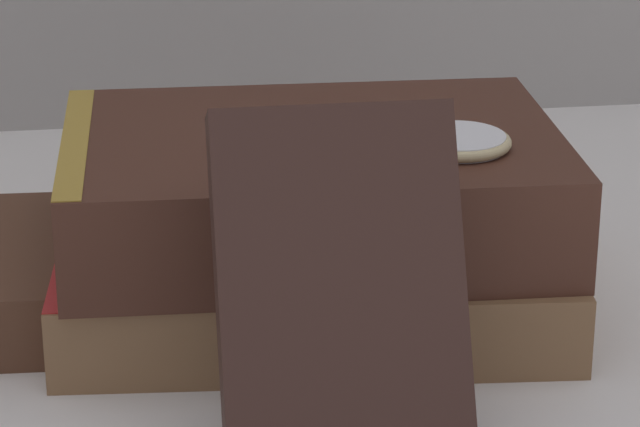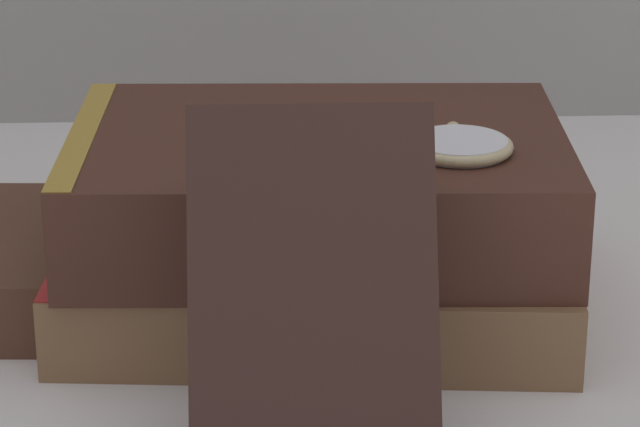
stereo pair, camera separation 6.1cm
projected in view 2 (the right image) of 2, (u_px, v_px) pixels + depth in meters
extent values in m
plane|color=silver|center=(222.00, 352.00, 0.67)|extent=(3.00, 3.00, 0.00)
cube|color=brown|center=(317.00, 271.00, 0.70)|extent=(0.24, 0.18, 0.04)
cube|color=#B22323|center=(85.00, 267.00, 0.71)|extent=(0.02, 0.16, 0.04)
cube|color=#422319|center=(318.00, 185.00, 0.69)|extent=(0.23, 0.16, 0.05)
cube|color=olive|center=(86.00, 186.00, 0.69)|extent=(0.02, 0.15, 0.05)
cube|color=#331E19|center=(312.00, 292.00, 0.56)|extent=(0.09, 0.08, 0.13)
cylinder|color=silver|center=(459.00, 146.00, 0.65)|extent=(0.04, 0.04, 0.01)
torus|color=tan|center=(459.00, 146.00, 0.65)|extent=(0.05, 0.05, 0.01)
sphere|color=tan|center=(453.00, 129.00, 0.67)|extent=(0.01, 0.01, 0.01)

